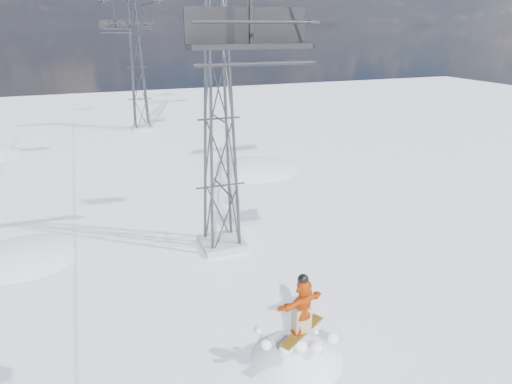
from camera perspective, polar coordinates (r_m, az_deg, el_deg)
ground at (r=13.20m, az=3.08°, el=-22.21°), size 120.00×120.00×0.00m
snow_terrain at (r=35.34m, az=-19.23°, el=-12.69°), size 39.00×37.00×22.00m
lift_tower_near at (r=17.90m, az=-4.67°, el=9.03°), size 5.20×1.80×11.43m
lift_tower_far at (r=42.30m, az=-14.63°, el=14.84°), size 5.20×1.80×11.43m
lift_chair_near at (r=7.80m, az=-0.77°, el=19.43°), size 2.08×0.60×2.58m
lift_chair_mid at (r=21.09m, az=-1.29°, el=20.12°), size 1.97×0.57×2.45m
lift_chair_far at (r=33.30m, az=-17.20°, el=19.27°), size 1.97×0.57×2.45m
lift_chair_extra at (r=51.43m, az=-13.73°, el=19.67°), size 1.88×0.54×2.33m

